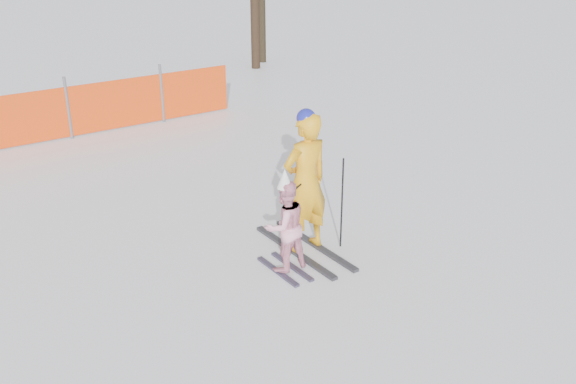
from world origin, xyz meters
name	(u,v)px	position (x,y,z in m)	size (l,w,h in m)	color
ground	(312,281)	(0.00, 0.00, 0.00)	(120.00, 120.00, 0.00)	white
adult	(305,182)	(0.41, 0.70, 0.96)	(0.69, 1.72, 1.93)	black
child	(285,225)	(-0.12, 0.40, 0.62)	(0.57, 0.85, 1.36)	black
ski_poles	(332,200)	(0.70, 0.51, 0.71)	(0.89, 0.20, 1.26)	black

